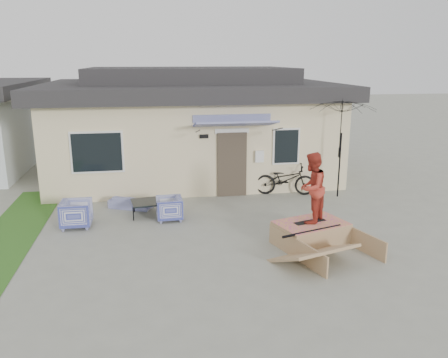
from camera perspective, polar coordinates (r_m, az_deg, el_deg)
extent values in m
plane|color=gray|center=(10.62, -0.02, -9.35)|extent=(90.00, 90.00, 0.00)
cube|color=#2B5D1E|center=(12.87, -25.27, -6.39)|extent=(1.40, 8.00, 0.01)
cube|color=beige|center=(17.85, -4.21, 5.63)|extent=(10.00, 7.00, 3.00)
cube|color=#232326|center=(17.66, -4.32, 11.25)|extent=(10.80, 7.80, 0.50)
cube|color=#232326|center=(17.63, -4.35, 13.03)|extent=(7.50, 4.50, 0.60)
cube|color=#44392C|center=(14.62, 1.01, 1.81)|extent=(0.95, 0.08, 2.10)
cube|color=white|center=(14.38, -15.71, 3.27)|extent=(1.60, 0.06, 1.30)
cube|color=white|center=(14.94, 7.84, 4.11)|extent=(0.90, 0.06, 1.20)
cube|color=#2C3493|center=(13.88, 1.42, 6.98)|extent=(2.50, 1.09, 0.29)
imported|color=#2C3493|center=(13.91, -11.70, -2.61)|extent=(1.32, 0.86, 0.50)
imported|color=#2C3493|center=(12.71, -18.11, -4.03)|extent=(0.73, 0.78, 0.80)
imported|color=#2C3493|center=(12.71, -6.93, -3.56)|extent=(0.68, 0.72, 0.72)
cube|color=black|center=(13.19, -9.66, -3.67)|extent=(0.96, 0.96, 0.42)
imported|color=black|center=(15.02, 7.74, 0.37)|extent=(2.07, 1.11, 1.25)
cylinder|color=black|center=(15.02, 14.34, 1.69)|extent=(0.05, 0.05, 2.10)
imported|color=black|center=(14.88, 14.52, 4.31)|extent=(2.41, 2.29, 0.90)
cube|color=black|center=(11.16, 10.79, -5.25)|extent=(0.85, 0.43, 0.05)
imported|color=#B13627|center=(10.89, 11.01, -0.92)|extent=(1.03, 1.05, 1.70)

